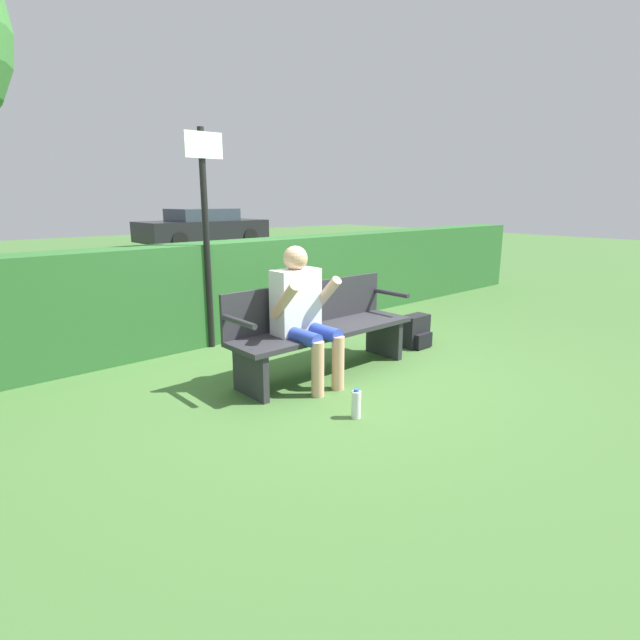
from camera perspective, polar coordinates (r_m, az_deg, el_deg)
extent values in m
plane|color=#426B33|center=(4.84, 0.54, -6.10)|extent=(40.00, 40.00, 0.00)
cube|color=#2D662D|center=(6.09, -10.77, 3.38)|extent=(12.00, 0.50, 1.15)
cube|color=#2D2D33|center=(4.72, 0.56, -1.21)|extent=(1.94, 0.51, 0.05)
cube|color=#2D2D33|center=(4.84, -1.34, 1.94)|extent=(1.94, 0.04, 0.41)
cube|color=#2D2D33|center=(4.28, -7.96, -6.06)|extent=(0.06, 0.46, 0.40)
cube|color=#2D2D33|center=(5.36, 7.30, -1.97)|extent=(0.06, 0.46, 0.40)
cylinder|color=#2D2D33|center=(4.10, -9.27, -0.19)|extent=(0.05, 0.46, 0.05)
cylinder|color=#2D2D33|center=(5.33, 8.13, 3.07)|extent=(0.05, 0.46, 0.05)
cube|color=silver|center=(4.49, -2.78, 2.12)|extent=(0.43, 0.22, 0.58)
sphere|color=#DBA884|center=(4.43, -2.84, 7.07)|extent=(0.22, 0.22, 0.22)
cylinder|color=#2D47B7|center=(4.31, -2.17, -1.90)|extent=(0.13, 0.43, 0.13)
cylinder|color=#2D47B7|center=(4.46, 0.18, -1.35)|extent=(0.13, 0.43, 0.13)
cylinder|color=#DBA884|center=(4.23, -0.27, -5.64)|extent=(0.11, 0.11, 0.48)
cylinder|color=#DBA884|center=(4.38, 2.07, -4.95)|extent=(0.11, 0.11, 0.48)
cylinder|color=#DBA884|center=(4.22, -4.09, 2.21)|extent=(0.09, 0.35, 0.35)
cylinder|color=#DBA884|center=(4.52, 0.70, 3.01)|extent=(0.09, 0.35, 0.35)
cube|color=black|center=(5.76, 10.80, -1.22)|extent=(0.33, 0.18, 0.36)
cube|color=black|center=(5.71, 11.73, -2.33)|extent=(0.25, 0.06, 0.16)
cylinder|color=white|center=(3.88, 4.16, -9.63)|extent=(0.07, 0.07, 0.22)
cylinder|color=#2D66B2|center=(3.83, 4.19, -8.01)|extent=(0.04, 0.04, 0.02)
cylinder|color=black|center=(5.61, -12.85, 8.66)|extent=(0.07, 0.07, 2.36)
cube|color=silver|center=(5.58, -13.18, 18.90)|extent=(0.43, 0.02, 0.26)
cube|color=black|center=(18.69, -13.24, 9.94)|extent=(4.55, 1.96, 0.70)
cube|color=#333D4C|center=(18.67, -13.33, 11.64)|extent=(2.20, 1.70, 0.42)
cylinder|color=black|center=(20.20, -10.99, 9.64)|extent=(0.57, 0.19, 0.56)
cylinder|color=black|center=(18.69, -8.02, 9.44)|extent=(0.57, 0.19, 0.56)
cylinder|color=black|center=(18.88, -18.31, 8.93)|extent=(0.57, 0.19, 0.56)
cylinder|color=black|center=(17.25, -15.77, 8.71)|extent=(0.57, 0.19, 0.56)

